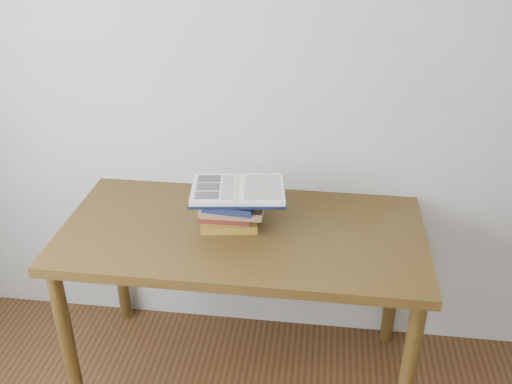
# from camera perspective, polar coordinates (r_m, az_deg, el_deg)

# --- Properties ---
(room_shell) EXTENTS (3.54, 3.54, 2.62)m
(room_shell) POSITION_cam_1_polar(r_m,az_deg,el_deg) (0.77, -15.46, -5.29)
(room_shell) COLOR beige
(room_shell) RESTS_ON ground
(desk) EXTENTS (1.49, 0.74, 0.80)m
(desk) POSITION_cam_1_polar(r_m,az_deg,el_deg) (2.39, -1.36, -5.68)
(desk) COLOR #4F3613
(desk) RESTS_ON ground
(book_stack) EXTENTS (0.27, 0.20, 0.15)m
(book_stack) POSITION_cam_1_polar(r_m,az_deg,el_deg) (2.34, -2.61, -1.65)
(book_stack) COLOR olive
(book_stack) RESTS_ON desk
(open_book) EXTENTS (0.41, 0.31, 0.03)m
(open_book) POSITION_cam_1_polar(r_m,az_deg,el_deg) (2.28, -1.80, 0.19)
(open_book) COLOR black
(open_book) RESTS_ON book_stack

